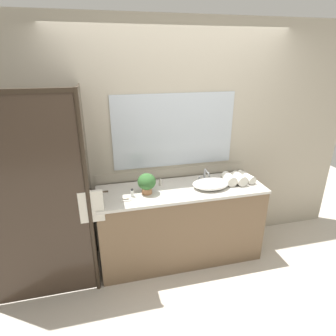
{
  "coord_description": "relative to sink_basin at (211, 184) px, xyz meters",
  "views": [
    {
      "loc": [
        -0.78,
        -2.59,
        2.22
      ],
      "look_at": [
        -0.15,
        0.0,
        1.15
      ],
      "focal_mm": 29.91,
      "sensor_mm": 36.0,
      "label": 1
    }
  ],
  "objects": [
    {
      "name": "potted_plant",
      "position": [
        -0.69,
        0.03,
        0.08
      ],
      "size": [
        0.19,
        0.19,
        0.22
      ],
      "color": "#B77A51",
      "rests_on": "vanity_cabinet"
    },
    {
      "name": "vanity_cabinet",
      "position": [
        -0.31,
        0.06,
        -0.49
      ],
      "size": [
        1.8,
        0.58,
        0.9
      ],
      "color": "brown",
      "rests_on": "ground_plane"
    },
    {
      "name": "ground_plane",
      "position": [
        -0.31,
        0.05,
        -0.94
      ],
      "size": [
        8.0,
        8.0,
        0.0
      ],
      "primitive_type": "plane",
      "color": "beige"
    },
    {
      "name": "rolled_towel_middle",
      "position": [
        0.34,
        0.02,
        0.01
      ],
      "size": [
        0.13,
        0.2,
        0.12
      ],
      "primitive_type": "cylinder",
      "rotation": [
        1.57,
        0.0,
        0.08
      ],
      "color": "silver",
      "rests_on": "vanity_cabinet"
    },
    {
      "name": "wall_back_with_mirror",
      "position": [
        -0.31,
        0.4,
        0.36
      ],
      "size": [
        4.4,
        0.06,
        2.6
      ],
      "color": "#B2A893",
      "rests_on": "ground_plane"
    },
    {
      "name": "soap_dish",
      "position": [
        -0.91,
        -0.07,
        -0.03
      ],
      "size": [
        0.1,
        0.07,
        0.04
      ],
      "color": "silver",
      "rests_on": "vanity_cabinet"
    },
    {
      "name": "amenity_bottle_conditioner",
      "position": [
        -0.52,
        0.18,
        -0.01
      ],
      "size": [
        0.03,
        0.03,
        0.08
      ],
      "color": "silver",
      "rests_on": "vanity_cabinet"
    },
    {
      "name": "amenity_bottle_shampoo",
      "position": [
        -0.85,
        -0.01,
        -0.0
      ],
      "size": [
        0.03,
        0.03,
        0.09
      ],
      "color": "white",
      "rests_on": "vanity_cabinet"
    },
    {
      "name": "rolled_towel_far_edge",
      "position": [
        0.23,
        0.04,
        0.01
      ],
      "size": [
        0.12,
        0.19,
        0.11
      ],
      "primitive_type": "cylinder",
      "rotation": [
        1.57,
        0.0,
        0.02
      ],
      "color": "silver",
      "rests_on": "vanity_cabinet"
    },
    {
      "name": "faucet",
      "position": [
        0.0,
        0.18,
        0.0
      ],
      "size": [
        0.17,
        0.14,
        0.15
      ],
      "color": "silver",
      "rests_on": "vanity_cabinet"
    },
    {
      "name": "sink_basin",
      "position": [
        0.0,
        0.0,
        0.0
      ],
      "size": [
        0.4,
        0.28,
        0.09
      ],
      "primitive_type": "ellipsoid",
      "color": "white",
      "rests_on": "vanity_cabinet"
    },
    {
      "name": "shower_enclosure",
      "position": [
        -1.59,
        -0.13,
        0.08
      ],
      "size": [
        1.2,
        0.59,
        2.0
      ],
      "color": "#2D2319",
      "rests_on": "ground_plane"
    },
    {
      "name": "rolled_towel_near_edge",
      "position": [
        0.45,
        0.07,
        0.0
      ],
      "size": [
        0.14,
        0.25,
        0.09
      ],
      "primitive_type": "cylinder",
      "rotation": [
        1.57,
        0.0,
        0.19
      ],
      "color": "silver",
      "rests_on": "vanity_cabinet"
    }
  ]
}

